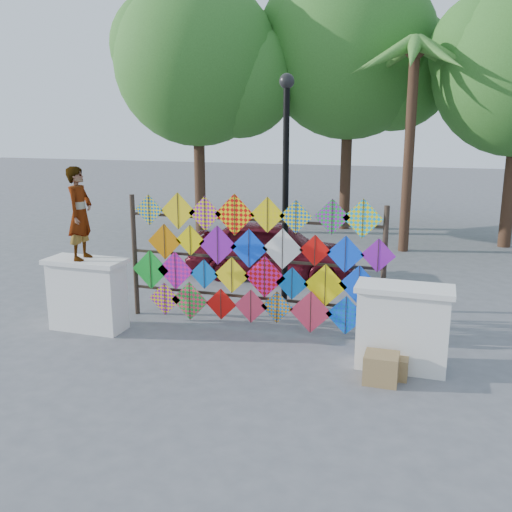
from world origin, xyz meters
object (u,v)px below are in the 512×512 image
kite_rack (254,263)px  sedan (272,249)px  vendor_woman (80,213)px  lamppost (286,171)px

kite_rack → sedan: (-0.71, 3.50, -0.53)m
kite_rack → vendor_woman: 3.10m
kite_rack → lamppost: bearing=80.8°
sedan → lamppost: lamppost is taller
sedan → vendor_woman: bearing=149.0°
kite_rack → lamppost: size_ratio=1.11×
kite_rack → sedan: 3.61m
vendor_woman → lamppost: 3.80m
vendor_woman → kite_rack: bearing=-78.4°
vendor_woman → sedan: vendor_woman is taller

